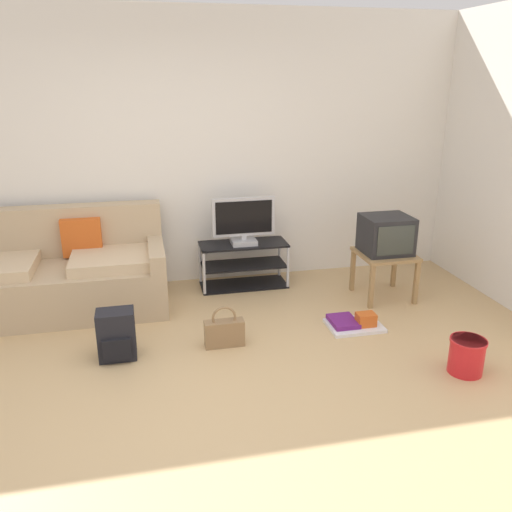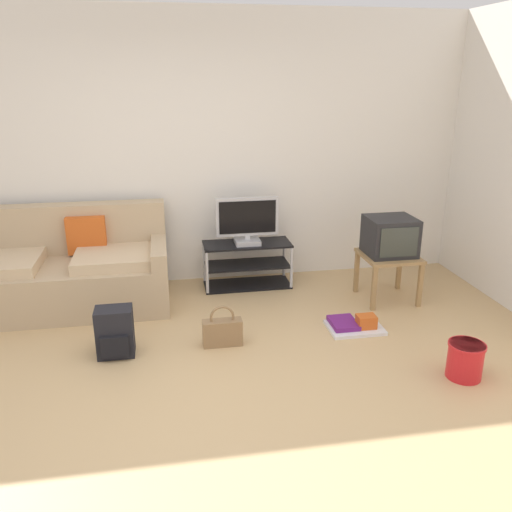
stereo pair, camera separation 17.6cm
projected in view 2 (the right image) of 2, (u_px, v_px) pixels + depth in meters
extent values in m
cube|color=tan|center=(194.00, 415.00, 3.40)|extent=(9.00, 9.80, 0.02)
cube|color=silver|center=(173.00, 152.00, 5.24)|extent=(9.00, 0.10, 2.70)
cube|color=tan|center=(62.00, 286.00, 4.89)|extent=(1.96, 0.89, 0.43)
cube|color=tan|center=(62.00, 229.00, 5.07)|extent=(1.96, 0.20, 0.48)
cube|color=tan|center=(159.00, 250.00, 4.95)|extent=(0.14, 0.89, 0.17)
cube|color=#CBAF89|center=(118.00, 257.00, 4.84)|extent=(0.78, 0.62, 0.10)
cube|color=#CC561E|center=(87.00, 235.00, 5.01)|extent=(0.36, 0.13, 0.36)
cube|color=black|center=(247.00, 244.00, 5.33)|extent=(0.89, 0.37, 0.02)
cube|color=black|center=(247.00, 264.00, 5.41)|extent=(0.85, 0.36, 0.02)
cube|color=black|center=(247.00, 284.00, 5.48)|extent=(0.89, 0.37, 0.02)
cylinder|color=#B7B7BC|center=(207.00, 273.00, 5.18)|extent=(0.03, 0.03, 0.46)
cylinder|color=#B7B7BC|center=(292.00, 268.00, 5.32)|extent=(0.03, 0.03, 0.46)
cylinder|color=#B7B7BC|center=(204.00, 261.00, 5.49)|extent=(0.03, 0.03, 0.46)
cylinder|color=#B7B7BC|center=(284.00, 257.00, 5.64)|extent=(0.03, 0.03, 0.46)
cube|color=#B2B2B7|center=(247.00, 241.00, 5.30)|extent=(0.25, 0.22, 0.05)
cube|color=#B2B2B7|center=(247.00, 237.00, 5.29)|extent=(0.05, 0.04, 0.04)
cube|color=#B2B2B7|center=(247.00, 217.00, 5.22)|extent=(0.63, 0.04, 0.39)
cube|color=black|center=(248.00, 217.00, 5.20)|extent=(0.57, 0.01, 0.33)
cube|color=#9E7A4C|center=(389.00, 256.00, 5.01)|extent=(0.51, 0.51, 0.03)
cube|color=#9E7A4C|center=(374.00, 289.00, 4.83)|extent=(0.04, 0.04, 0.43)
cube|color=#9E7A4C|center=(420.00, 285.00, 4.91)|extent=(0.04, 0.04, 0.43)
cube|color=#9E7A4C|center=(357.00, 272.00, 5.26)|extent=(0.04, 0.04, 0.43)
cube|color=#9E7A4C|center=(399.00, 269.00, 5.33)|extent=(0.04, 0.04, 0.43)
cube|color=#232326|center=(390.00, 236.00, 4.97)|extent=(0.44, 0.40, 0.36)
cube|color=#333833|center=(399.00, 242.00, 4.78)|extent=(0.36, 0.01, 0.28)
cube|color=black|center=(115.00, 332.00, 4.06)|extent=(0.28, 0.20, 0.39)
cube|color=black|center=(115.00, 347.00, 3.98)|extent=(0.21, 0.04, 0.17)
cylinder|color=black|center=(106.00, 324.00, 4.15)|extent=(0.04, 0.04, 0.31)
cylinder|color=black|center=(126.00, 322.00, 4.18)|extent=(0.04, 0.04, 0.31)
cube|color=olive|center=(222.00, 333.00, 4.24)|extent=(0.32, 0.11, 0.22)
torus|color=olive|center=(222.00, 317.00, 4.19)|extent=(0.20, 0.02, 0.20)
cylinder|color=red|center=(465.00, 360.00, 3.77)|extent=(0.25, 0.25, 0.27)
cylinder|color=red|center=(467.00, 345.00, 3.73)|extent=(0.26, 0.26, 0.02)
cube|color=silver|center=(355.00, 328.00, 4.53)|extent=(0.46, 0.34, 0.03)
cube|color=#CC561E|center=(366.00, 321.00, 4.48)|extent=(0.16, 0.12, 0.11)
cube|color=#661E70|center=(343.00, 323.00, 4.53)|extent=(0.22, 0.28, 0.04)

